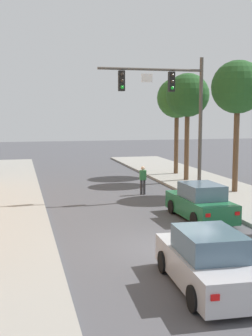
# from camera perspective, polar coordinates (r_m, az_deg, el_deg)

# --- Properties ---
(ground_plane) EXTENTS (120.00, 120.00, 0.00)m
(ground_plane) POSITION_cam_1_polar(r_m,az_deg,el_deg) (15.59, 6.22, -10.22)
(ground_plane) COLOR #4C4C51
(traffic_signal_mast) EXTENTS (5.83, 0.38, 7.50)m
(traffic_signal_mast) POSITION_cam_1_polar(r_m,az_deg,el_deg) (23.91, 6.18, 8.69)
(traffic_signal_mast) COLOR #514C47
(traffic_signal_mast) RESTS_ON sidewalk_right
(car_lead_green) EXTENTS (1.92, 4.28, 1.60)m
(car_lead_green) POSITION_cam_1_polar(r_m,az_deg,el_deg) (19.56, 9.70, -4.53)
(car_lead_green) COLOR #1E663D
(car_lead_green) RESTS_ON ground
(car_following_silver) EXTENTS (1.99, 4.31, 1.60)m
(car_following_silver) POSITION_cam_1_polar(r_m,az_deg,el_deg) (12.04, 10.56, -11.97)
(car_following_silver) COLOR #B7B7BC
(car_following_silver) RESTS_ON ground
(pedestrian_crossing_road) EXTENTS (0.36, 0.22, 1.64)m
(pedestrian_crossing_road) POSITION_cam_1_polar(r_m,az_deg,el_deg) (25.05, 2.22, -1.43)
(pedestrian_crossing_road) COLOR #333338
(pedestrian_crossing_road) RESTS_ON ground
(street_tree_second) EXTENTS (3.00, 3.00, 7.48)m
(street_tree_second) POSITION_cam_1_polar(r_m,az_deg,el_deg) (25.80, 14.39, 10.08)
(street_tree_second) COLOR brown
(street_tree_second) RESTS_ON sidewalk_right
(street_tree_third) EXTENTS (2.90, 2.90, 7.16)m
(street_tree_third) POSITION_cam_1_polar(r_m,az_deg,el_deg) (29.80, 8.04, 9.29)
(street_tree_third) COLOR brown
(street_tree_third) RESTS_ON sidewalk_right
(street_tree_farthest) EXTENTS (2.96, 2.96, 7.12)m
(street_tree_farthest) POSITION_cam_1_polar(r_m,az_deg,el_deg) (32.93, 6.67, 8.98)
(street_tree_farthest) COLOR brown
(street_tree_farthest) RESTS_ON sidewalk_right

